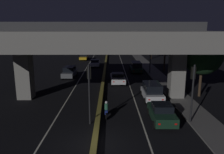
{
  "coord_description": "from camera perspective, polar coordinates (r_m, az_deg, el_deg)",
  "views": [
    {
      "loc": [
        1.04,
        -13.05,
        7.45
      ],
      "look_at": [
        1.25,
        15.34,
        1.17
      ],
      "focal_mm": 35.0,
      "sensor_mm": 36.0,
      "label": 1
    }
  ],
  "objects": [
    {
      "name": "car_dark_green_lead",
      "position": [
        18.4,
        12.84,
        -9.11
      ],
      "size": [
        1.91,
        4.08,
        1.56
      ],
      "rotation": [
        0.0,
        0.0,
        1.56
      ],
      "color": "black",
      "rests_on": "ground_plane"
    },
    {
      "name": "car_white_second",
      "position": [
        23.81,
        10.43,
        -3.63
      ],
      "size": [
        2.07,
        4.07,
        1.78
      ],
      "rotation": [
        0.0,
        0.0,
        1.57
      ],
      "color": "silver",
      "rests_on": "ground_plane"
    },
    {
      "name": "roadside_tree_kerbside_mid",
      "position": [
        40.37,
        13.75,
        7.9
      ],
      "size": [
        3.04,
        3.04,
        6.03
      ],
      "color": "#38281C",
      "rests_on": "ground_plane"
    },
    {
      "name": "ground_plane",
      "position": [
        15.06,
        -4.54,
        -17.22
      ],
      "size": [
        200.0,
        200.0,
        0.0
      ],
      "primitive_type": "plane",
      "color": "black"
    },
    {
      "name": "lane_line_left_inner",
      "position": [
        48.85,
        -5.91,
        3.62
      ],
      "size": [
        0.12,
        126.0,
        0.0
      ],
      "primitive_type": "cube",
      "color": "beige",
      "rests_on": "ground_plane"
    },
    {
      "name": "traffic_light_left_of_median",
      "position": [
        16.99,
        -5.96,
        -1.77
      ],
      "size": [
        0.3,
        0.49,
        4.82
      ],
      "color": "black",
      "rests_on": "ground_plane"
    },
    {
      "name": "lane_line_right_inner",
      "position": [
        48.69,
        2.62,
        3.65
      ],
      "size": [
        0.12,
        126.0,
        0.0
      ],
      "primitive_type": "cube",
      "color": "beige",
      "rests_on": "ground_plane"
    },
    {
      "name": "median_divider",
      "position": [
        48.61,
        -1.65,
        3.84
      ],
      "size": [
        0.4,
        126.0,
        0.34
      ],
      "primitive_type": "cube",
      "color": "olive",
      "rests_on": "ground_plane"
    },
    {
      "name": "sidewalk_right",
      "position": [
        42.39,
        9.87,
        2.25
      ],
      "size": [
        2.52,
        126.0,
        0.14
      ],
      "primitive_type": "cube",
      "color": "#5B5956",
      "rests_on": "ground_plane"
    },
    {
      "name": "street_lamp",
      "position": [
        36.88,
        9.73,
        8.23
      ],
      "size": [
        1.92,
        0.32,
        8.29
      ],
      "color": "#2D2D30",
      "rests_on": "ground_plane"
    },
    {
      "name": "car_white_second_oncoming",
      "position": [
        44.25,
        -4.48,
        3.68
      ],
      "size": [
        2.09,
        3.98,
        1.4
      ],
      "rotation": [
        0.0,
        0.0,
        -1.55
      ],
      "color": "silver",
      "rests_on": "ground_plane"
    },
    {
      "name": "elevated_overpass",
      "position": [
        23.1,
        -3.05,
        9.44
      ],
      "size": [
        21.94,
        13.1,
        8.15
      ],
      "color": "gray",
      "rests_on": "ground_plane"
    },
    {
      "name": "roadside_tree_kerbside_far",
      "position": [
        56.04,
        10.23,
        9.06
      ],
      "size": [
        3.21,
        3.21,
        5.97
      ],
      "color": "#2D2116",
      "rests_on": "ground_plane"
    },
    {
      "name": "car_dark_green_fourth",
      "position": [
        38.77,
        6.3,
        2.71
      ],
      "size": [
        2.01,
        4.8,
        1.77
      ],
      "rotation": [
        0.0,
        0.0,
        1.57
      ],
      "color": "black",
      "rests_on": "ground_plane"
    },
    {
      "name": "traffic_light_right_of_median",
      "position": [
        18.09,
        20.33,
        -1.68
      ],
      "size": [
        0.3,
        0.49,
        4.8
      ],
      "color": "black",
      "rests_on": "ground_plane"
    },
    {
      "name": "car_grey_lead_oncoming",
      "position": [
        34.62,
        -11.0,
        1.32
      ],
      "size": [
        2.01,
        4.36,
        1.75
      ],
      "rotation": [
        0.0,
        0.0,
        -1.61
      ],
      "color": "#515459",
      "rests_on": "ground_plane"
    },
    {
      "name": "pedestrian_on_sidewalk",
      "position": [
        26.93,
        15.01,
        -1.92
      ],
      "size": [
        0.4,
        0.4,
        1.66
      ],
      "color": "black",
      "rests_on": "sidewalk_right"
    },
    {
      "name": "motorcycle_blue_filtering_near",
      "position": [
        19.01,
        -1.48,
        -8.65
      ],
      "size": [
        0.32,
        1.85,
        1.41
      ],
      "rotation": [
        0.0,
        0.0,
        1.56
      ],
      "color": "black",
      "rests_on": "ground_plane"
    },
    {
      "name": "car_white_third",
      "position": [
        30.12,
        1.48,
        -0.3
      ],
      "size": [
        2.15,
        4.02,
        1.54
      ],
      "rotation": [
        0.0,
        0.0,
        1.61
      ],
      "color": "silver",
      "rests_on": "ground_plane"
    },
    {
      "name": "car_taxi_yellow_third_oncoming",
      "position": [
        54.19,
        -7.35,
        5.19
      ],
      "size": [
        1.92,
        4.6,
        1.36
      ],
      "rotation": [
        0.0,
        0.0,
        -1.57
      ],
      "color": "gold",
      "rests_on": "ground_plane"
    },
    {
      "name": "roadside_tree_kerbside_near",
      "position": [
        25.77,
        22.6,
        5.31
      ],
      "size": [
        4.33,
        4.33,
        6.84
      ],
      "color": "#38281C",
      "rests_on": "ground_plane"
    }
  ]
}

